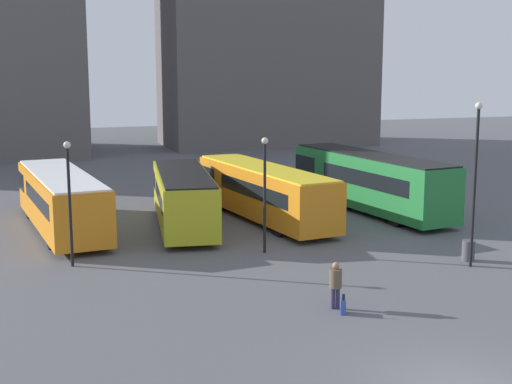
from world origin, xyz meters
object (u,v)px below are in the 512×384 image
traveler (336,281)px  lamp_post_0 (265,185)px  trash_bin (468,251)px  lamp_post_1 (69,193)px  bus_0 (61,199)px  bus_1 (183,197)px  bus_3 (369,180)px  bus_2 (263,190)px  lamp_post_2 (475,173)px  suitcase (343,306)px

traveler → lamp_post_0: bearing=22.8°
trash_bin → lamp_post_1: bearing=164.2°
bus_0 → lamp_post_0: lamp_post_0 is taller
bus_1 → bus_3: bearing=-78.4°
bus_1 → bus_2: bearing=-77.0°
lamp_post_1 → bus_0: bearing=89.5°
bus_1 → trash_bin: bearing=-127.5°
bus_0 → lamp_post_0: 10.84m
bus_3 → lamp_post_2: lamp_post_2 is taller
bus_3 → trash_bin: size_ratio=14.49×
bus_3 → traveler: size_ratio=7.78×
bus_2 → trash_bin: 11.60m
traveler → lamp_post_1: lamp_post_1 is taller
bus_3 → lamp_post_1: size_ratio=2.46×
suitcase → trash_bin: (7.62, 4.10, 0.18)m
lamp_post_1 → suitcase: bearing=-47.3°
bus_1 → traveler: size_ratio=6.43×
bus_0 → lamp_post_0: size_ratio=2.34×
lamp_post_1 → trash_bin: (15.43, -4.38, -2.56)m
lamp_post_0 → lamp_post_2: (7.05, -4.64, 0.82)m
bus_2 → trash_bin: bus_2 is taller
bus_2 → suitcase: 14.60m
bus_2 → lamp_post_1: 11.80m
bus_2 → lamp_post_1: lamp_post_1 is taller
bus_0 → suitcase: (7.75, -15.27, -1.29)m
lamp_post_0 → bus_3: bearing=38.2°
bus_2 → trash_bin: size_ratio=13.94×
bus_0 → bus_1: bus_0 is taller
bus_1 → bus_2: bus_2 is taller
bus_0 → bus_3: bearing=-98.3°
lamp_post_1 → trash_bin: lamp_post_1 is taller
bus_3 → suitcase: 16.99m
lamp_post_0 → lamp_post_2: size_ratio=0.76×
trash_bin → suitcase: bearing=-151.7°
bus_0 → bus_3: (16.31, -0.66, 0.19)m
bus_1 → suitcase: size_ratio=14.53×
bus_3 → trash_bin: bus_3 is taller
trash_bin → lamp_post_0: bearing=152.6°
bus_3 → lamp_post_2: 11.54m
traveler → lamp_post_2: lamp_post_2 is taller
bus_2 → traveler: bus_2 is taller
bus_2 → bus_3: bus_3 is taller
bus_1 → traveler: 13.65m
bus_1 → bus_3: size_ratio=0.83×
suitcase → lamp_post_2: bearing=-40.9°
bus_1 → traveler: bearing=-163.4°
bus_0 → lamp_post_1: bearing=173.5°
suitcase → lamp_post_2: (7.19, 3.33, 3.53)m
bus_3 → lamp_post_2: bearing=165.6°
bus_1 → lamp_post_2: bearing=-130.9°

